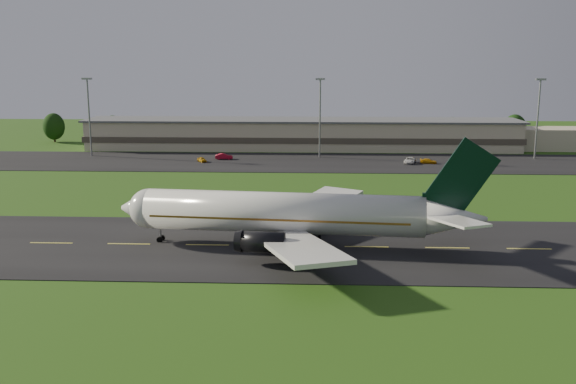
{
  "coord_description": "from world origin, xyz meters",
  "views": [
    {
      "loc": [
        3.81,
        -84.79,
        25.64
      ],
      "look_at": [
        -0.13,
        8.0,
        6.0
      ],
      "focal_mm": 40.0,
      "sensor_mm": 36.0,
      "label": 1
    }
  ],
  "objects_px": {
    "terminal": "(324,135)",
    "service_vehicle_c": "(410,160)",
    "light_mast_centre": "(320,108)",
    "airliner": "(289,214)",
    "light_mast_west": "(89,107)",
    "service_vehicle_a": "(202,160)",
    "service_vehicle_d": "(428,161)",
    "light_mast_east": "(538,109)",
    "service_vehicle_b": "(224,156)"
  },
  "relations": [
    {
      "from": "service_vehicle_c",
      "to": "service_vehicle_a",
      "type": "bearing_deg",
      "value": -163.82
    },
    {
      "from": "service_vehicle_c",
      "to": "service_vehicle_d",
      "type": "bearing_deg",
      "value": 14.89
    },
    {
      "from": "service_vehicle_c",
      "to": "light_mast_centre",
      "type": "bearing_deg",
      "value": 173.96
    },
    {
      "from": "light_mast_centre",
      "to": "service_vehicle_a",
      "type": "xyz_separation_m",
      "value": [
        -29.18,
        -9.01,
        -12.05
      ]
    },
    {
      "from": "service_vehicle_a",
      "to": "service_vehicle_b",
      "type": "bearing_deg",
      "value": 10.45
    },
    {
      "from": "light_mast_centre",
      "to": "light_mast_east",
      "type": "height_order",
      "value": "same"
    },
    {
      "from": "service_vehicle_d",
      "to": "service_vehicle_a",
      "type": "bearing_deg",
      "value": 101.02
    },
    {
      "from": "terminal",
      "to": "service_vehicle_b",
      "type": "bearing_deg",
      "value": -141.07
    },
    {
      "from": "terminal",
      "to": "service_vehicle_c",
      "type": "relative_size",
      "value": 27.31
    },
    {
      "from": "light_mast_west",
      "to": "service_vehicle_d",
      "type": "height_order",
      "value": "light_mast_west"
    },
    {
      "from": "light_mast_west",
      "to": "light_mast_east",
      "type": "distance_m",
      "value": 115.0
    },
    {
      "from": "service_vehicle_b",
      "to": "light_mast_east",
      "type": "bearing_deg",
      "value": -92.01
    },
    {
      "from": "service_vehicle_d",
      "to": "light_mast_west",
      "type": "bearing_deg",
      "value": 95.1
    },
    {
      "from": "terminal",
      "to": "service_vehicle_c",
      "type": "height_order",
      "value": "terminal"
    },
    {
      "from": "light_mast_centre",
      "to": "service_vehicle_c",
      "type": "xyz_separation_m",
      "value": [
        22.04,
        -8.99,
        -11.9
      ]
    },
    {
      "from": "light_mast_east",
      "to": "service_vehicle_c",
      "type": "relative_size",
      "value": 3.83
    },
    {
      "from": "airliner",
      "to": "light_mast_west",
      "type": "bearing_deg",
      "value": 129.86
    },
    {
      "from": "airliner",
      "to": "light_mast_west",
      "type": "xyz_separation_m",
      "value": [
        -55.41,
        80.08,
        8.08
      ]
    },
    {
      "from": "terminal",
      "to": "light_mast_west",
      "type": "height_order",
      "value": "light_mast_west"
    },
    {
      "from": "light_mast_west",
      "to": "service_vehicle_c",
      "type": "xyz_separation_m",
      "value": [
        82.04,
        -8.99,
        -11.9
      ]
    },
    {
      "from": "service_vehicle_d",
      "to": "light_mast_centre",
      "type": "bearing_deg",
      "value": 82.17
    },
    {
      "from": "light_mast_centre",
      "to": "light_mast_west",
      "type": "bearing_deg",
      "value": 180.0
    },
    {
      "from": "light_mast_west",
      "to": "service_vehicle_a",
      "type": "xyz_separation_m",
      "value": [
        30.82,
        -9.01,
        -12.05
      ]
    },
    {
      "from": "service_vehicle_a",
      "to": "airliner",
      "type": "bearing_deg",
      "value": -102.72
    },
    {
      "from": "airliner",
      "to": "light_mast_west",
      "type": "height_order",
      "value": "light_mast_west"
    },
    {
      "from": "light_mast_west",
      "to": "service_vehicle_c",
      "type": "relative_size",
      "value": 3.83
    },
    {
      "from": "terminal",
      "to": "service_vehicle_a",
      "type": "distance_m",
      "value": 39.76
    },
    {
      "from": "terminal",
      "to": "light_mast_centre",
      "type": "distance_m",
      "value": 18.45
    },
    {
      "from": "service_vehicle_d",
      "to": "airliner",
      "type": "bearing_deg",
      "value": 167.45
    },
    {
      "from": "light_mast_centre",
      "to": "service_vehicle_d",
      "type": "relative_size",
      "value": 5.05
    },
    {
      "from": "airliner",
      "to": "light_mast_east",
      "type": "distance_m",
      "value": 100.14
    },
    {
      "from": "airliner",
      "to": "terminal",
      "type": "relative_size",
      "value": 0.35
    },
    {
      "from": "terminal",
      "to": "service_vehicle_c",
      "type": "xyz_separation_m",
      "value": [
        20.64,
        -25.18,
        -3.15
      ]
    },
    {
      "from": "service_vehicle_a",
      "to": "service_vehicle_d",
      "type": "distance_m",
      "value": 55.69
    },
    {
      "from": "terminal",
      "to": "service_vehicle_a",
      "type": "xyz_separation_m",
      "value": [
        -30.58,
        -25.19,
        -3.3
      ]
    },
    {
      "from": "light_mast_east",
      "to": "service_vehicle_b",
      "type": "height_order",
      "value": "light_mast_east"
    },
    {
      "from": "airliner",
      "to": "service_vehicle_c",
      "type": "distance_m",
      "value": 76.0
    },
    {
      "from": "service_vehicle_a",
      "to": "light_mast_centre",
      "type": "bearing_deg",
      "value": -14.64
    },
    {
      "from": "terminal",
      "to": "service_vehicle_d",
      "type": "bearing_deg",
      "value": -45.19
    },
    {
      "from": "terminal",
      "to": "light_mast_west",
      "type": "xyz_separation_m",
      "value": [
        -61.4,
        -16.18,
        8.75
      ]
    },
    {
      "from": "airliner",
      "to": "light_mast_east",
      "type": "xyz_separation_m",
      "value": [
        59.59,
        80.08,
        8.08
      ]
    },
    {
      "from": "light_mast_east",
      "to": "light_mast_centre",
      "type": "bearing_deg",
      "value": 180.0
    },
    {
      "from": "light_mast_east",
      "to": "service_vehicle_d",
      "type": "height_order",
      "value": "light_mast_east"
    },
    {
      "from": "light_mast_east",
      "to": "service_vehicle_b",
      "type": "bearing_deg",
      "value": -176.7
    },
    {
      "from": "airliner",
      "to": "light_mast_east",
      "type": "relative_size",
      "value": 2.52
    },
    {
      "from": "service_vehicle_a",
      "to": "service_vehicle_b",
      "type": "relative_size",
      "value": 0.78
    },
    {
      "from": "airliner",
      "to": "light_mast_centre",
      "type": "bearing_deg",
      "value": 91.9
    },
    {
      "from": "light_mast_west",
      "to": "service_vehicle_b",
      "type": "relative_size",
      "value": 4.59
    },
    {
      "from": "light_mast_west",
      "to": "service_vehicle_c",
      "type": "height_order",
      "value": "light_mast_west"
    },
    {
      "from": "service_vehicle_a",
      "to": "service_vehicle_c",
      "type": "distance_m",
      "value": 51.22
    }
  ]
}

